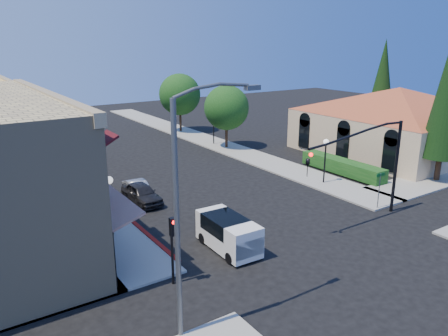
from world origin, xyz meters
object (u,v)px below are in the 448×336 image
lamppost_left_far (50,143)px  street_tree_a (226,108)px  lamppost_right_far (214,119)px  secondary_signal (173,238)px  parked_car_d (84,151)px  street_name_sign (380,185)px  conifer_far (383,80)px  parked_car_b (138,190)px  lamppost_right_near (326,150)px  lamppost_left_near (110,191)px  parked_car_c (87,155)px  cobra_streetlight (185,205)px  parked_car_a (142,193)px  white_van (229,232)px  signal_mast_arm (376,156)px  street_tree_b (180,94)px

lamppost_left_far → street_tree_a: bearing=0.0°
lamppost_right_far → street_tree_a: bearing=-81.5°
secondary_signal → lamppost_left_far: size_ratio=0.93×
parked_car_d → street_name_sign: bearing=-67.0°
conifer_far → lamppost_right_far: bearing=162.9°
parked_car_b → lamppost_right_near: bearing=-16.9°
lamppost_left_near → lamppost_left_far: (0.00, 14.00, 0.00)m
street_tree_a → parked_car_d: street_tree_a is taller
conifer_far → lamppost_left_near: size_ratio=3.08×
lamppost_left_far → parked_car_c: lamppost_left_far is taller
cobra_streetlight → parked_car_a: size_ratio=2.31×
street_tree_a → white_van: street_tree_a is taller
street_tree_a → parked_car_d: bearing=163.6°
parked_car_d → conifer_far: bearing=-18.0°
parked_car_a → cobra_streetlight: bearing=-109.1°
lamppost_right_far → parked_car_a: (-13.48, -12.00, -2.05)m
cobra_streetlight → lamppost_left_far: (0.65, 24.00, -2.53)m
signal_mast_arm → lamppost_right_near: size_ratio=2.24×
parked_car_b → parked_car_d: parked_car_d is taller
signal_mast_arm → parked_car_a: (-10.84, 10.50, -3.40)m
white_van → parked_car_d: size_ratio=0.82×
lamppost_left_far → lamppost_right_far: (17.00, 2.00, 0.00)m
lamppost_right_far → parked_car_a: lamppost_right_far is taller
white_van → parked_car_a: white_van is taller
lamppost_right_far → secondary_signal: bearing=-126.1°
secondary_signal → lamppost_right_far: size_ratio=0.93×
secondary_signal → cobra_streetlight: (-1.15, -3.41, 2.95)m
secondary_signal → parked_car_d: (3.20, 24.59, -1.63)m
signal_mast_arm → street_tree_a: bearing=81.8°
conifer_far → parked_car_d: 34.24m
parked_car_b → secondary_signal: bearing=-101.7°
street_tree_a → parked_car_a: size_ratio=1.61×
white_van → parked_car_d: 23.13m
lamppost_right_far → parked_car_d: lamppost_right_far is taller
conifer_far → lamppost_right_far: (-19.50, 6.00, -3.62)m
lamppost_left_far → conifer_far: bearing=-6.3°
street_tree_a → parked_car_b: street_tree_a is taller
lamppost_left_far → parked_car_b: (3.70, -9.00, -2.13)m
parked_car_c → lamppost_left_far: bearing=-140.5°
lamppost_left_far → parked_car_a: 10.80m
lamppost_right_far → white_van: bearing=-120.6°
signal_mast_arm → lamppost_left_far: bearing=125.0°
street_tree_a → street_name_sign: 20.00m
lamppost_left_near → lamppost_right_near: 17.00m
conifer_far → lamppost_left_far: conifer_far is taller
secondary_signal → street_tree_b: bearing=61.2°
conifer_far → secondary_signal: (-36.00, -16.59, -4.04)m
lamppost_left_far → lamppost_right_far: same height
lamppost_left_near → parked_car_c: size_ratio=0.87×
signal_mast_arm → parked_car_d: signal_mast_arm is taller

